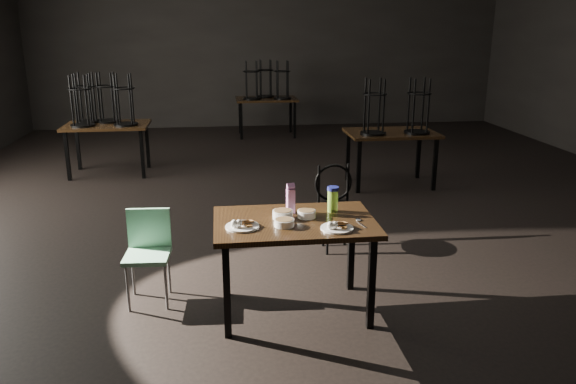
{
  "coord_description": "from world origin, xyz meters",
  "views": [
    {
      "loc": [
        -1.08,
        -6.28,
        2.15
      ],
      "look_at": [
        -0.56,
        -1.97,
        0.85
      ],
      "focal_mm": 35.0,
      "sensor_mm": 36.0,
      "label": 1
    }
  ],
  "objects": [
    {
      "name": "bg_table_left",
      "position": [
        -2.76,
        2.12,
        0.8
      ],
      "size": [
        1.2,
        0.8,
        1.48
      ],
      "color": "black",
      "rests_on": "ground"
    },
    {
      "name": "plate_right",
      "position": [
        -0.28,
        -2.6,
        0.77
      ],
      "size": [
        0.24,
        0.24,
        0.08
      ],
      "color": "white",
      "rests_on": "main_table"
    },
    {
      "name": "school_chair",
      "position": [
        -1.68,
        -2.03,
        0.45
      ],
      "size": [
        0.36,
        0.36,
        0.74
      ],
      "rotation": [
        0.0,
        0.0,
        -0.06
      ],
      "color": "#7EC49C",
      "rests_on": "ground"
    },
    {
      "name": "juice_carton",
      "position": [
        -0.56,
        -2.2,
        0.86
      ],
      "size": [
        0.07,
        0.07,
        0.24
      ],
      "color": "#981B82",
      "rests_on": "main_table"
    },
    {
      "name": "bowl_big",
      "position": [
        -0.65,
        -2.49,
        0.78
      ],
      "size": [
        0.15,
        0.15,
        0.05
      ],
      "color": "white",
      "rests_on": "main_table"
    },
    {
      "name": "bg_table_far",
      "position": [
        -0.15,
        4.8,
        0.78
      ],
      "size": [
        1.2,
        0.8,
        1.48
      ],
      "color": "black",
      "rests_on": "ground"
    },
    {
      "name": "room",
      "position": [
        -0.06,
        0.01,
        2.33
      ],
      "size": [
        12.0,
        12.04,
        3.22
      ],
      "color": "black",
      "rests_on": "ground"
    },
    {
      "name": "spoon",
      "position": [
        -0.08,
        -2.45,
        0.75
      ],
      "size": [
        0.05,
        0.21,
        0.01
      ],
      "color": "silver",
      "rests_on": "main_table"
    },
    {
      "name": "plate_left",
      "position": [
        -0.95,
        -2.49,
        0.77
      ],
      "size": [
        0.24,
        0.24,
        0.08
      ],
      "color": "white",
      "rests_on": "main_table"
    },
    {
      "name": "water_bottle",
      "position": [
        -0.24,
        -2.21,
        0.85
      ],
      "size": [
        0.11,
        0.11,
        0.2
      ],
      "color": "#8FCC3C",
      "rests_on": "main_table"
    },
    {
      "name": "bentwood_chair",
      "position": [
        0.02,
        -1.13,
        0.5
      ],
      "size": [
        0.4,
        0.4,
        0.83
      ],
      "rotation": [
        0.0,
        0.0,
        0.05
      ],
      "color": "black",
      "rests_on": "ground"
    },
    {
      "name": "bowl_far",
      "position": [
        -0.46,
        -2.32,
        0.78
      ],
      "size": [
        0.14,
        0.14,
        0.05
      ],
      "color": "white",
      "rests_on": "main_table"
    },
    {
      "name": "main_table",
      "position": [
        -0.56,
        -2.37,
        0.67
      ],
      "size": [
        1.2,
        0.8,
        0.75
      ],
      "color": "black",
      "rests_on": "ground"
    },
    {
      "name": "bowl_near",
      "position": [
        -0.64,
        -2.32,
        0.78
      ],
      "size": [
        0.15,
        0.15,
        0.06
      ],
      "color": "white",
      "rests_on": "main_table"
    },
    {
      "name": "bg_table_right",
      "position": [
        1.23,
        0.98,
        0.75
      ],
      "size": [
        1.2,
        0.8,
        1.48
      ],
      "color": "black",
      "rests_on": "ground"
    }
  ]
}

